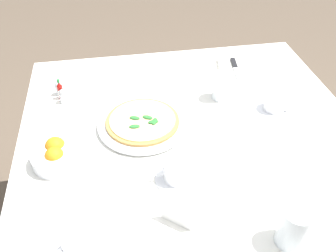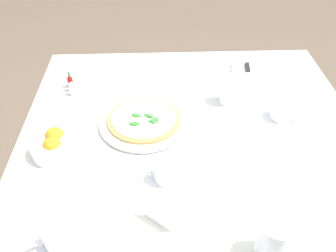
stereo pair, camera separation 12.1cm
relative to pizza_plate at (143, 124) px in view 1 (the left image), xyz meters
The scene contains 16 objects.
ground_plane 0.75m from the pizza_plate, 65.62° to the left, with size 8.00×8.00×0.00m, color brown.
dining_table 0.22m from the pizza_plate, 65.62° to the left, with size 1.16×1.16×0.72m.
pizza_plate is the anchor object (origin of this frame).
pizza 0.01m from the pizza_plate, 25.16° to the left, with size 0.25×0.25×0.02m.
coffee_cup_right_edge 0.50m from the pizza_plate, 24.15° to the right, with size 0.13×0.13×0.06m.
coffee_cup_back_corner 0.48m from the pizza_plate, 91.19° to the left, with size 0.13×0.13×0.06m.
coffee_cup_near_right 0.27m from the pizza_plate, 15.01° to the left, with size 0.13×0.13×0.07m.
water_glass_center_back 0.59m from the pizza_plate, 31.34° to the left, with size 0.07×0.07×0.12m.
water_glass_left_edge 0.33m from the pizza_plate, 110.90° to the left, with size 0.07×0.07×0.11m.
napkin_folded 0.50m from the pizza_plate, 122.91° to the left, with size 0.24×0.17×0.02m.
dinner_knife 0.50m from the pizza_plate, 122.66° to the left, with size 0.20×0.04×0.01m.
citrus_bowl 0.31m from the pizza_plate, 66.31° to the right, with size 0.15×0.15×0.07m.
hot_sauce_bottle 0.36m from the pizza_plate, 127.48° to the right, with size 0.02×0.02×0.08m.
salt_shaker 0.33m from the pizza_plate, 124.71° to the right, with size 0.03×0.03×0.06m.
pepper_shaker 0.38m from the pizza_plate, 129.90° to the right, with size 0.03×0.03×0.06m.
menu_card 0.41m from the pizza_plate, ahead, with size 0.06×0.07×0.06m.
Camera 1 is at (0.88, -0.24, 1.52)m, focal length 38.56 mm.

